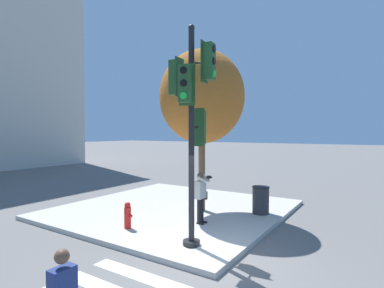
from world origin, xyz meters
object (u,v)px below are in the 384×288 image
(traffic_signal_pole, at_px, (192,109))
(person_photographer, at_px, (201,193))
(street_tree, at_px, (202,97))
(trash_bin, at_px, (261,200))
(fire_hydrant, at_px, (128,215))

(traffic_signal_pole, relative_size, person_photographer, 3.44)
(street_tree, xyz_separation_m, trash_bin, (0.76, -2.04, -3.77))
(trash_bin, bearing_deg, fire_hydrant, 143.36)
(fire_hydrant, height_order, trash_bin, trash_bin)
(fire_hydrant, relative_size, trash_bin, 0.82)
(trash_bin, bearing_deg, traffic_signal_pole, 173.44)
(trash_bin, bearing_deg, person_photographer, 150.34)
(street_tree, distance_m, trash_bin, 4.35)
(person_photographer, relative_size, street_tree, 0.27)
(person_photographer, height_order, fire_hydrant, person_photographer)
(street_tree, height_order, trash_bin, street_tree)
(traffic_signal_pole, bearing_deg, person_photographer, 23.98)
(traffic_signal_pole, relative_size, street_tree, 0.94)
(fire_hydrant, xyz_separation_m, trash_bin, (3.83, -2.85, 0.09))
(traffic_signal_pole, relative_size, trash_bin, 5.78)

